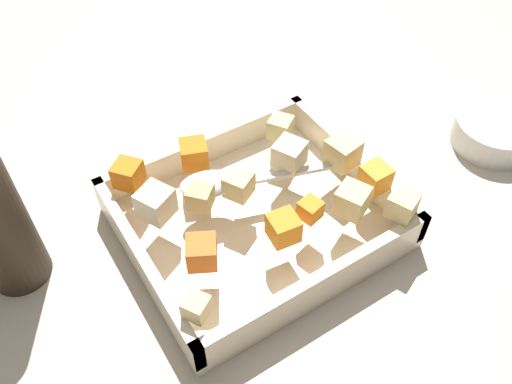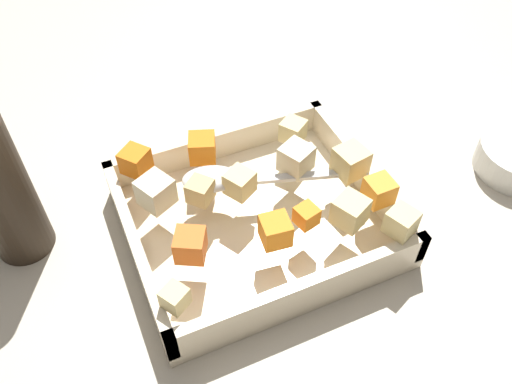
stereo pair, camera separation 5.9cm
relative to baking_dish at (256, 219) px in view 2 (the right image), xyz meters
The scene contains 18 objects.
ground_plane 0.03m from the baking_dish, 50.52° to the left, with size 4.00×4.00×0.00m, color #BCB29E.
baking_dish is the anchor object (origin of this frame).
carrot_chunk_near_left 0.11m from the baking_dish, 110.47° to the left, with size 0.03×0.03×0.03m, color orange.
carrot_chunk_under_handle 0.15m from the baking_dish, 24.70° to the right, with size 0.03×0.03×0.03m, color orange.
carrot_chunk_rim_edge 0.08m from the baking_dish, 56.84° to the right, with size 0.02×0.02×0.02m, color orange.
carrot_chunk_corner_nw 0.12m from the baking_dish, 154.65° to the right, with size 0.03×0.03×0.03m, color orange.
carrot_chunk_far_left 0.16m from the baking_dish, 138.57° to the left, with size 0.03×0.03×0.03m, color orange.
carrot_chunk_back_center 0.08m from the baking_dish, 94.81° to the right, with size 0.03×0.03×0.03m, color orange.
potato_chunk_mid_right 0.12m from the baking_dish, 41.47° to the left, with size 0.03×0.03×0.03m, color #E0CC89.
potato_chunk_corner_se 0.16m from the baking_dish, 143.35° to the right, with size 0.02×0.02×0.02m, color #E0CC89.
potato_chunk_center 0.09m from the baking_dish, 21.24° to the left, with size 0.03×0.03×0.03m, color beige.
potato_chunk_corner_sw 0.06m from the baking_dish, 135.18° to the left, with size 0.03×0.03×0.03m, color #E0CC89.
potato_chunk_mid_left 0.12m from the baking_dish, 159.28° to the left, with size 0.03×0.03×0.03m, color beige.
potato_chunk_near_right 0.08m from the baking_dish, 157.06° to the left, with size 0.03×0.03×0.03m, color tan.
potato_chunk_heap_top 0.12m from the baking_dish, 41.88° to the right, with size 0.03×0.03×0.03m, color #E0CC89.
potato_chunk_far_right 0.17m from the baking_dish, 40.64° to the right, with size 0.03×0.03×0.03m, color #E0CC89.
potato_chunk_corner_ne 0.13m from the baking_dish, ahead, with size 0.03×0.03×0.03m, color #E0CC89.
serving_spoon 0.06m from the baking_dish, 127.26° to the left, with size 0.21×0.09×0.02m.
Camera 2 is at (-0.17, -0.38, 0.51)m, focal length 37.26 mm.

